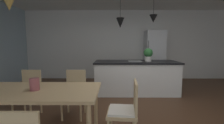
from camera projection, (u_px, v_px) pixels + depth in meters
ground_plane at (142, 116)px, 2.93m from camera, size 10.00×8.40×0.04m
wall_back_kitchen at (127, 45)px, 6.01m from camera, size 10.00×0.12×2.70m
dining_table at (26, 95)px, 2.03m from camera, size 1.97×0.85×0.75m
chair_far_right at (74, 92)px, 2.84m from camera, size 0.42×0.42×0.87m
chair_far_left at (28, 91)px, 2.85m from camera, size 0.42×0.42×0.87m
chair_kitchen_end at (126, 110)px, 2.04m from camera, size 0.43×0.43×0.87m
kitchen_island at (136, 77)px, 4.24m from camera, size 2.31×0.91×0.91m
refrigerator at (154, 56)px, 5.65m from camera, size 0.69×0.67×1.89m
pendant_over_table at (9, 0)px, 1.84m from camera, size 0.23×0.23×0.92m
pendant_over_island_main at (120, 23)px, 4.08m from camera, size 0.22×0.22×0.88m
pendant_over_island_aux at (153, 19)px, 4.06m from camera, size 0.21×0.21×0.74m
potted_plant_on_island at (148, 54)px, 4.17m from camera, size 0.25×0.25×0.37m
vase_on_dining_table at (35, 84)px, 2.00m from camera, size 0.12×0.12×0.16m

